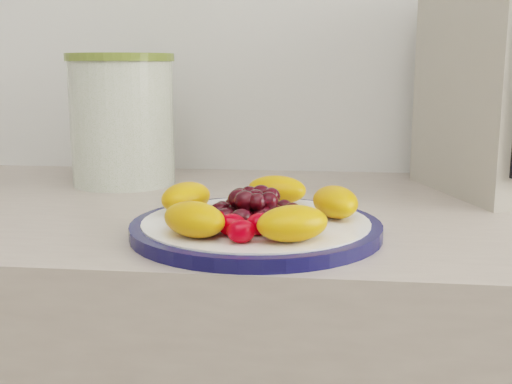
# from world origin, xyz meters

# --- Properties ---
(plate_rim) EXTENTS (0.29, 0.29, 0.01)m
(plate_rim) POSITION_xyz_m (-0.07, 1.04, 0.91)
(plate_rim) COLOR #0E0F3D
(plate_rim) RESTS_ON counter
(plate_face) EXTENTS (0.26, 0.26, 0.02)m
(plate_face) POSITION_xyz_m (-0.07, 1.04, 0.91)
(plate_face) COLOR white
(plate_face) RESTS_ON counter
(canister) EXTENTS (0.19, 0.19, 0.20)m
(canister) POSITION_xyz_m (-0.32, 1.34, 1.00)
(canister) COLOR #435F0F
(canister) RESTS_ON counter
(canister_lid) EXTENTS (0.20, 0.20, 0.01)m
(canister_lid) POSITION_xyz_m (-0.32, 1.34, 1.10)
(canister_lid) COLOR olive
(canister_lid) RESTS_ON canister
(appliance_body) EXTENTS (0.26, 0.30, 0.32)m
(appliance_body) POSITION_xyz_m (0.27, 1.34, 1.06)
(appliance_body) COLOR #A69D8D
(appliance_body) RESTS_ON counter
(fruit_plate) EXTENTS (0.25, 0.24, 0.04)m
(fruit_plate) POSITION_xyz_m (-0.07, 1.04, 0.93)
(fruit_plate) COLOR orange
(fruit_plate) RESTS_ON plate_face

